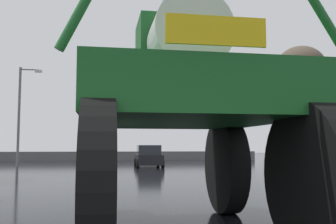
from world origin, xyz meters
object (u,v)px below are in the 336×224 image
streetlight_far_left (21,111)px  traffic_signal_near_right (288,102)px  bare_tree_right (301,68)px  oversize_sprayer (181,115)px  sedan_ahead (149,157)px

streetlight_far_left → traffic_signal_near_right: bearing=-54.9°
bare_tree_right → oversize_sprayer: bearing=-125.2°
oversize_sprayer → streetlight_far_left: (-7.72, 22.31, 1.99)m
traffic_signal_near_right → sedan_ahead: bearing=100.7°
oversize_sprayer → bare_tree_right: bearing=-36.7°
traffic_signal_near_right → streetlight_far_left: size_ratio=0.55×
oversize_sprayer → traffic_signal_near_right: (4.41, 5.04, 0.88)m
oversize_sprayer → streetlight_far_left: size_ratio=0.80×
oversize_sprayer → sedan_ahead: (1.40, 20.89, -1.29)m
sedan_ahead → streetlight_far_left: (-9.12, 1.42, 3.28)m
streetlight_far_left → oversize_sprayer: bearing=-70.9°
oversize_sprayer → bare_tree_right: bare_tree_right is taller
sedan_ahead → traffic_signal_near_right: size_ratio=1.04×
streetlight_far_left → bare_tree_right: streetlight_far_left is taller
streetlight_far_left → bare_tree_right: size_ratio=1.07×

